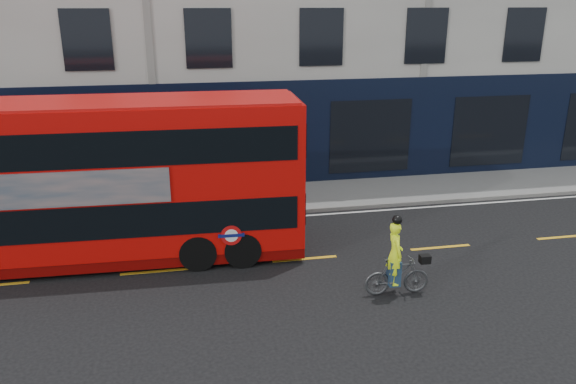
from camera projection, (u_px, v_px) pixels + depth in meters
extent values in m
plane|color=black|center=(154.00, 300.00, 13.28)|extent=(120.00, 120.00, 0.00)
cube|color=gray|center=(160.00, 205.00, 19.30)|extent=(60.00, 3.00, 0.12)
cube|color=slate|center=(159.00, 221.00, 17.91)|extent=(60.00, 0.12, 0.13)
cube|color=black|center=(157.00, 140.00, 20.06)|extent=(50.00, 0.08, 4.00)
cube|color=silver|center=(159.00, 226.00, 17.65)|extent=(58.00, 0.10, 0.01)
cube|color=red|center=(96.00, 176.00, 14.68)|extent=(10.78, 2.77, 3.85)
cube|color=#670504|center=(105.00, 248.00, 15.35)|extent=(10.78, 2.72, 0.29)
cube|color=black|center=(100.00, 207.00, 14.96)|extent=(10.35, 2.80, 0.88)
cube|color=black|center=(92.00, 139.00, 14.36)|extent=(10.35, 2.80, 0.88)
cube|color=#AA0E0B|center=(88.00, 102.00, 14.06)|extent=(10.56, 2.67, 0.08)
cube|color=black|center=(298.00, 196.00, 15.77)|extent=(0.11, 2.19, 0.88)
cube|color=black|center=(298.00, 132.00, 15.17)|extent=(0.11, 2.19, 0.88)
cube|color=#A27B70|center=(45.00, 191.00, 13.35)|extent=(5.84, 0.22, 0.88)
cylinder|color=red|center=(231.00, 235.00, 14.48)|extent=(0.55, 0.04, 0.55)
cylinder|color=white|center=(231.00, 236.00, 14.47)|extent=(0.35, 0.03, 0.35)
cube|color=#0C1459|center=(231.00, 236.00, 14.47)|extent=(0.68, 0.04, 0.09)
cylinder|color=black|center=(239.00, 234.00, 15.84)|extent=(1.05, 2.51, 0.97)
cylinder|color=black|center=(198.00, 236.00, 15.67)|extent=(1.05, 2.51, 0.97)
imported|color=#45484A|center=(397.00, 276.00, 13.41)|extent=(1.60, 0.51, 0.95)
imported|color=#DEFF18|center=(395.00, 253.00, 13.20)|extent=(0.39, 0.58, 1.54)
cube|color=black|center=(425.00, 259.00, 13.37)|extent=(0.26, 0.21, 0.20)
cube|color=navy|center=(394.00, 272.00, 13.36)|extent=(0.28, 0.35, 0.63)
sphere|color=black|center=(397.00, 220.00, 12.93)|extent=(0.23, 0.23, 0.23)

